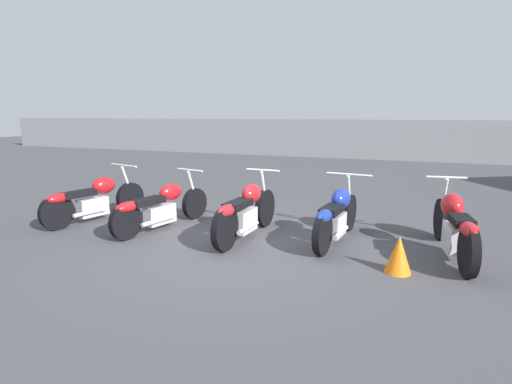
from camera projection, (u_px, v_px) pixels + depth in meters
The scene contains 8 objects.
ground_plane at pixel (237, 244), 5.94m from camera, with size 60.00×60.00×0.00m, color #424247.
fence_back at pixel (356, 139), 17.03m from camera, with size 40.00×0.04×1.67m.
motorcycle_slot_0 at pixel (93, 199), 7.14m from camera, with size 0.81×2.03×0.96m.
motorcycle_slot_1 at pixel (160, 207), 6.64m from camera, with size 0.73×2.08×0.93m.
motorcycle_slot_2 at pixel (246, 211), 6.14m from camera, with size 0.59×2.04×1.00m.
motorcycle_slot_3 at pixel (337, 215), 5.96m from camera, with size 0.73×1.95×0.97m.
motorcycle_slot_4 at pixel (455, 226), 5.34m from camera, with size 0.61×2.12×1.00m.
traffic_cone_near at pixel (399, 254), 4.82m from camera, with size 0.32×0.32×0.46m.
Camera 1 is at (2.36, -5.17, 1.90)m, focal length 28.00 mm.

